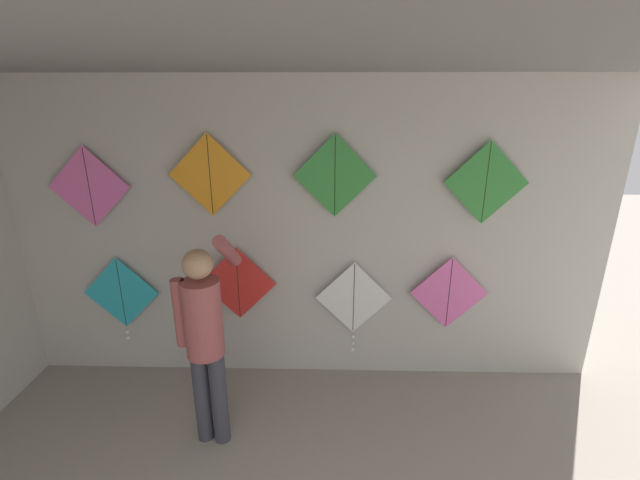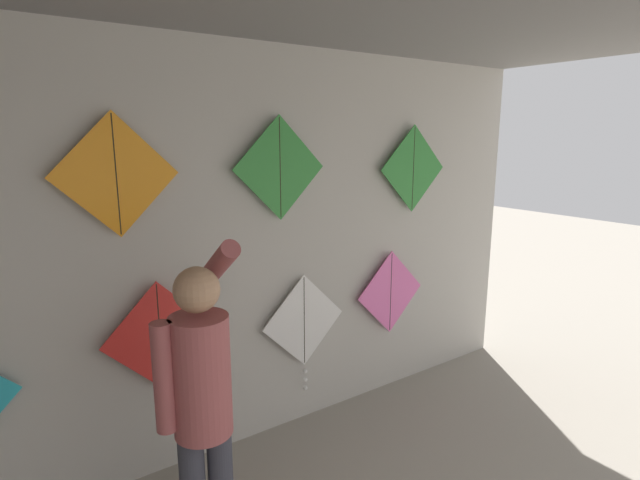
# 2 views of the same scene
# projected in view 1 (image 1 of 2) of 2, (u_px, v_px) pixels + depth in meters

# --- Properties ---
(back_panel) EXTENTS (5.79, 0.06, 2.80)m
(back_panel) POSITION_uv_depth(u_px,v_px,m) (288.00, 237.00, 3.90)
(back_panel) COLOR #BCB7AD
(back_panel) RESTS_ON ground
(ceiling_slab) EXTENTS (5.79, 4.59, 0.04)m
(ceiling_slab) POSITION_uv_depth(u_px,v_px,m) (231.00, 41.00, 1.62)
(ceiling_slab) COLOR gray
(shopkeeper) EXTENTS (0.44, 0.58, 1.73)m
(shopkeeper) POSITION_uv_depth(u_px,v_px,m) (205.00, 331.00, 3.15)
(shopkeeper) COLOR #383842
(shopkeeper) RESTS_ON ground
(kite_0) EXTENTS (0.71, 0.04, 0.85)m
(kite_0) POSITION_uv_depth(u_px,v_px,m) (122.00, 295.00, 4.03)
(kite_0) COLOR #28B2C6
(kite_1) EXTENTS (0.71, 0.01, 0.71)m
(kite_1) POSITION_uv_depth(u_px,v_px,m) (238.00, 283.00, 3.96)
(kite_1) COLOR red
(kite_2) EXTENTS (0.71, 0.04, 0.92)m
(kite_2) POSITION_uv_depth(u_px,v_px,m) (354.00, 301.00, 3.99)
(kite_2) COLOR white
(kite_3) EXTENTS (0.71, 0.01, 0.71)m
(kite_3) POSITION_uv_depth(u_px,v_px,m) (449.00, 293.00, 3.94)
(kite_3) COLOR pink
(kite_4) EXTENTS (0.71, 0.01, 0.71)m
(kite_4) POSITION_uv_depth(u_px,v_px,m) (89.00, 187.00, 3.70)
(kite_4) COLOR pink
(kite_5) EXTENTS (0.71, 0.01, 0.71)m
(kite_5) POSITION_uv_depth(u_px,v_px,m) (210.00, 175.00, 3.64)
(kite_5) COLOR orange
(kite_6) EXTENTS (0.71, 0.01, 0.71)m
(kite_6) POSITION_uv_depth(u_px,v_px,m) (335.00, 176.00, 3.62)
(kite_6) COLOR #338C38
(kite_7) EXTENTS (0.71, 0.01, 0.71)m
(kite_7) POSITION_uv_depth(u_px,v_px,m) (486.00, 183.00, 3.60)
(kite_7) COLOR #338C38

